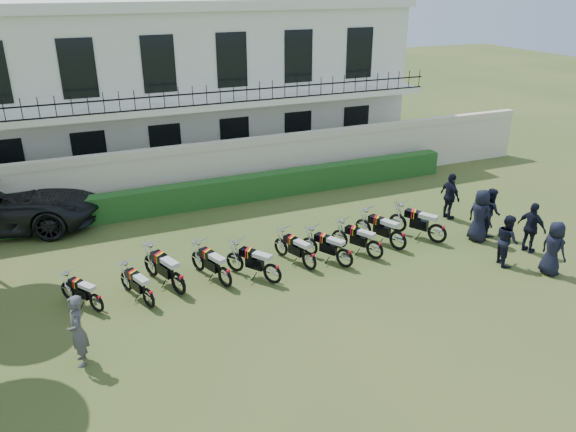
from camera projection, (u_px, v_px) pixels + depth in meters
name	position (u px, v px, depth m)	size (l,w,h in m)	color
ground	(296.00, 289.00, 16.02)	(100.00, 100.00, 0.00)	#354C1E
perimeter_wall	(215.00, 170.00, 22.34)	(30.00, 0.35, 2.30)	beige
hedge	(246.00, 188.00, 22.29)	(18.00, 0.60, 1.00)	#214E1C
building	(177.00, 82.00, 26.39)	(20.40, 9.60, 7.40)	silver
motorcycle_0	(96.00, 299.00, 14.76)	(1.03, 1.44, 0.93)	black
motorcycle_1	(148.00, 293.00, 14.95)	(0.78, 1.73, 0.98)	black
motorcycle_2	(178.00, 278.00, 15.53)	(0.93, 2.04, 1.16)	black
motorcycle_3	(225.00, 272.00, 15.94)	(0.85, 1.88, 1.07)	black
motorcycle_4	(272.00, 269.00, 16.12)	(1.20, 1.68, 1.08)	black
motorcycle_5	(309.00, 256.00, 16.89)	(0.80, 1.80, 1.02)	black
motorcycle_6	(345.00, 254.00, 17.03)	(1.02, 1.75, 1.06)	black
motorcycle_7	(375.00, 246.00, 17.55)	(1.02, 1.75, 1.06)	black
motorcycle_8	(398.00, 236.00, 18.13)	(0.96, 1.95, 1.13)	black
motorcycle_9	(438.00, 229.00, 18.60)	(1.15, 1.90, 1.16)	black
inspector	(77.00, 331.00, 12.64)	(0.64, 0.42, 1.75)	#545358
officer_0	(553.00, 248.00, 16.58)	(0.82, 0.53, 1.68)	black
officer_1	(507.00, 240.00, 17.18)	(0.79, 0.61, 1.62)	black
officer_2	(532.00, 228.00, 17.93)	(0.99, 0.41, 1.69)	black
officer_3	(480.00, 216.00, 18.70)	(0.88, 0.57, 1.81)	black
officer_4	(490.00, 212.00, 19.19)	(0.81, 0.63, 1.68)	black
officer_5	(450.00, 196.00, 20.44)	(1.02, 0.42, 1.74)	black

